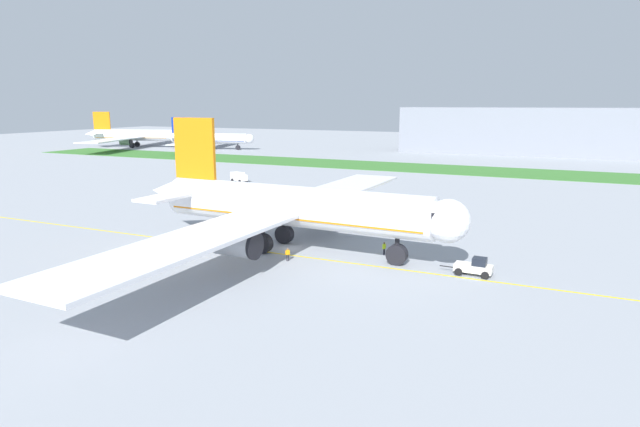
% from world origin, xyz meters
% --- Properties ---
extents(ground_plane, '(600.00, 600.00, 0.00)m').
position_xyz_m(ground_plane, '(0.00, 0.00, 0.00)').
color(ground_plane, '#9399A0').
rests_on(ground_plane, ground).
extents(apron_taxi_line, '(280.00, 0.36, 0.01)m').
position_xyz_m(apron_taxi_line, '(0.00, -2.77, 0.00)').
color(apron_taxi_line, yellow).
rests_on(apron_taxi_line, ground).
extents(grass_median_strip, '(320.00, 24.00, 0.10)m').
position_xyz_m(grass_median_strip, '(0.00, 99.57, 0.05)').
color(grass_median_strip, '#38722D').
rests_on(grass_median_strip, ground).
extents(airliner_foreground, '(48.19, 75.09, 17.66)m').
position_xyz_m(airliner_foreground, '(0.17, -0.53, 5.99)').
color(airliner_foreground, white).
rests_on(airliner_foreground, ground).
extents(pushback_tug, '(6.13, 2.38, 2.17)m').
position_xyz_m(pushback_tug, '(24.90, -1.23, 0.99)').
color(pushback_tug, white).
rests_on(pushback_tug, ground).
extents(ground_crew_wingwalker_port, '(0.35, 0.61, 1.76)m').
position_xyz_m(ground_crew_wingwalker_port, '(12.71, 2.43, 1.07)').
color(ground_crew_wingwalker_port, black).
rests_on(ground_crew_wingwalker_port, ground).
extents(ground_crew_marshaller_front, '(0.50, 0.48, 1.69)m').
position_xyz_m(ground_crew_marshaller_front, '(2.40, -5.27, 1.03)').
color(ground_crew_marshaller_front, black).
rests_on(ground_crew_marshaller_front, ground).
extents(service_truck_baggage_loader, '(6.01, 3.05, 3.08)m').
position_xyz_m(service_truck_baggage_loader, '(7.61, 28.72, 1.65)').
color(service_truck_baggage_loader, yellow).
rests_on(service_truck_baggage_loader, ground).
extents(service_truck_fuel_bowser, '(5.22, 3.71, 2.49)m').
position_xyz_m(service_truck_fuel_bowser, '(-41.42, 50.81, 1.38)').
color(service_truck_fuel_bowser, white).
rests_on(service_truck_fuel_bowser, ground).
extents(parked_airliner_far_left, '(50.82, 82.98, 15.83)m').
position_xyz_m(parked_airliner_far_left, '(-142.04, 124.14, 5.38)').
color(parked_airliner_far_left, white).
rests_on(parked_airliner_far_left, ground).
extents(parked_airliner_far_centre, '(39.73, 63.63, 13.72)m').
position_xyz_m(parked_airliner_far_centre, '(-107.31, 128.04, 4.66)').
color(parked_airliner_far_centre, white).
rests_on(parked_airliner_far_centre, ground).
extents(terminal_building, '(116.23, 20.00, 18.00)m').
position_xyz_m(terminal_building, '(28.83, 161.70, 9.00)').
color(terminal_building, gray).
rests_on(terminal_building, ground).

